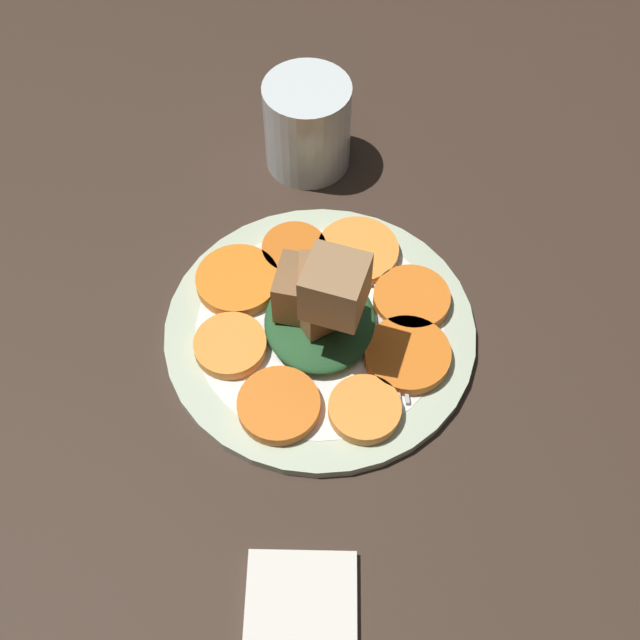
# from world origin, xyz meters

# --- Properties ---
(table_slab) EXTENTS (1.20, 1.20, 0.02)m
(table_slab) POSITION_xyz_m (0.00, 0.00, 0.01)
(table_slab) COLOR #38281E
(table_slab) RESTS_ON ground
(plate) EXTENTS (0.26, 0.26, 0.01)m
(plate) POSITION_xyz_m (0.00, 0.00, 0.03)
(plate) COLOR beige
(plate) RESTS_ON table_slab
(carrot_slice_0) EXTENTS (0.07, 0.07, 0.01)m
(carrot_slice_0) POSITION_xyz_m (0.03, -0.08, 0.04)
(carrot_slice_0) COLOR orange
(carrot_slice_0) RESTS_ON plate
(carrot_slice_1) EXTENTS (0.07, 0.07, 0.01)m
(carrot_slice_1) POSITION_xyz_m (0.08, -0.03, 0.04)
(carrot_slice_1) COLOR orange
(carrot_slice_1) RESTS_ON plate
(carrot_slice_2) EXTENTS (0.06, 0.06, 0.01)m
(carrot_slice_2) POSITION_xyz_m (0.08, 0.02, 0.04)
(carrot_slice_2) COLOR orange
(carrot_slice_2) RESTS_ON plate
(carrot_slice_3) EXTENTS (0.07, 0.07, 0.01)m
(carrot_slice_3) POSITION_xyz_m (0.04, 0.07, 0.04)
(carrot_slice_3) COLOR orange
(carrot_slice_3) RESTS_ON plate
(carrot_slice_4) EXTENTS (0.06, 0.06, 0.01)m
(carrot_slice_4) POSITION_xyz_m (-0.02, 0.07, 0.04)
(carrot_slice_4) COLOR orange
(carrot_slice_4) RESTS_ON plate
(carrot_slice_5) EXTENTS (0.07, 0.07, 0.01)m
(carrot_slice_5) POSITION_xyz_m (-0.08, 0.03, 0.04)
(carrot_slice_5) COLOR orange
(carrot_slice_5) RESTS_ON plate
(carrot_slice_6) EXTENTS (0.06, 0.06, 0.01)m
(carrot_slice_6) POSITION_xyz_m (-0.08, -0.04, 0.04)
(carrot_slice_6) COLOR orange
(carrot_slice_6) RESTS_ON plate
(carrot_slice_7) EXTENTS (0.07, 0.07, 0.01)m
(carrot_slice_7) POSITION_xyz_m (-0.03, -0.07, 0.04)
(carrot_slice_7) COLOR orange
(carrot_slice_7) RESTS_ON plate
(center_pile) EXTENTS (0.10, 0.09, 0.11)m
(center_pile) POSITION_xyz_m (-0.00, 0.00, 0.07)
(center_pile) COLOR #235128
(center_pile) RESTS_ON plate
(fork) EXTENTS (0.18, 0.03, 0.00)m
(fork) POSITION_xyz_m (0.01, -0.05, 0.03)
(fork) COLOR #B2B2B7
(fork) RESTS_ON plate
(water_glass) EXTENTS (0.08, 0.08, 0.09)m
(water_glass) POSITION_xyz_m (0.21, 0.02, 0.07)
(water_glass) COLOR silver
(water_glass) RESTS_ON table_slab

